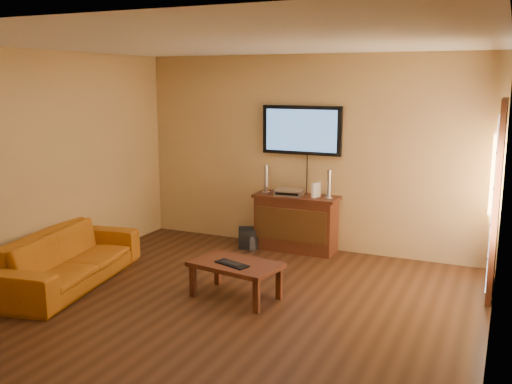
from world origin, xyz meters
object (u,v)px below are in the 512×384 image
Objects in this scene: media_console at (296,223)px; av_receiver at (289,192)px; bottle at (252,245)px; keyboard at (232,264)px; speaker_left at (266,180)px; television at (302,130)px; speaker_right at (329,185)px; sofa at (68,250)px; game_console at (316,190)px; coffee_table at (236,267)px; subwoofer at (248,238)px.

media_console is 0.44m from av_receiver.
keyboard is at bearing -72.31° from bottle.
media_console is 0.73m from speaker_left.
av_receiver reaches higher than bottle.
speaker_left is at bearing -158.48° from television.
av_receiver is (-0.09, -0.04, 0.43)m from media_console.
speaker_left is 1.81× the size of bottle.
sofa is at bearing -135.88° from speaker_right.
coffee_table is at bearing -75.19° from game_console.
media_console is 1.14× the size of coffee_table.
subwoofer is 0.24m from bottle.
coffee_table is 4.73× the size of bottle.
sofa is 7.66× the size of subwoofer.
bottle is at bearing -148.42° from media_console.
television reaches higher than bottle.
subwoofer is (1.29, 2.20, -0.27)m from sofa.
game_console is 0.74× the size of subwoofer.
sofa is 3.28m from game_console.
coffee_table is 2.09m from speaker_right.
sofa is at bearing -171.17° from keyboard.
speaker_right is at bearing 77.36° from coffee_table.
speaker_right reaches higher than sofa.
coffee_table is 2.78× the size of av_receiver.
media_console is 4.30× the size of subwoofer.
subwoofer is (-0.69, 1.81, -0.21)m from coffee_table.
media_console is at bearing -0.56° from speaker_left.
sofa reaches higher than bottle.
av_receiver reaches higher than media_console.
media_console is 2.80× the size of keyboard.
speaker_left is (-0.48, 1.95, 0.62)m from coffee_table.
speaker_left reaches higher than bottle.
bottle is at bearing -161.53° from speaker_right.
media_console is 0.73m from subwoofer.
keyboard is at bearing -74.87° from game_console.
subwoofer is at bearing -172.69° from speaker_right.
television is 2.72× the size of keyboard.
television is 2.55m from keyboard.
speaker_left is 0.40m from av_receiver.
speaker_left reaches higher than game_console.
speaker_right is 0.90× the size of keyboard.
game_console is 0.48× the size of keyboard.
speaker_left reaches higher than media_console.
game_console is 2.10m from keyboard.
subwoofer is 0.65× the size of keyboard.
media_console is at bearing 90.70° from coffee_table.
subwoofer is (-0.96, -0.14, -0.75)m from game_console.
keyboard is (0.69, -1.90, 0.28)m from subwoofer.
coffee_table is 0.49× the size of sofa.
subwoofer is 2.04m from keyboard.
media_console is 0.57m from game_console.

